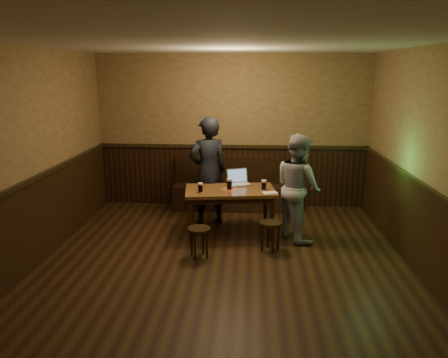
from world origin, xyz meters
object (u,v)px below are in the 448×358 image
object	(u,v)px
pint_left	(200,188)
person_grey	(298,187)
pub_table	(230,195)
stool_left	(199,234)
pint_right	(264,185)
laptop	(238,180)
person_suit	(208,171)
bench	(234,192)
stool_right	(270,228)
pint_mid	(229,184)

from	to	relation	value
pint_left	person_grey	bearing A→B (deg)	4.83
person_grey	pub_table	bearing A→B (deg)	57.04
stool_left	pint_right	world-z (taller)	pint_right
laptop	stool_left	bearing A→B (deg)	-133.49
laptop	person_grey	size ratio (longest dim) A/B	0.26
stool_left	pub_table	bearing A→B (deg)	67.11
person_suit	bench	bearing A→B (deg)	-140.42
pint_left	stool_right	bearing A→B (deg)	-20.92
laptop	stool_right	bearing A→B (deg)	-83.43
stool_right	pint_right	bearing A→B (deg)	98.51
pint_mid	pint_right	size ratio (longest dim) A/B	1.09
bench	pint_right	world-z (taller)	bench
stool_right	laptop	xyz separation A→B (m)	(-0.49, 0.92, 0.45)
bench	pub_table	distance (m)	1.38
pint_right	pub_table	bearing A→B (deg)	179.60
pint_right	laptop	distance (m)	0.51
pint_left	person_suit	size ratio (longest dim) A/B	0.08
bench	pub_table	size ratio (longest dim) A/B	1.52
pint_right	pint_left	bearing A→B (deg)	-167.69
stool_right	pint_mid	xyz separation A→B (m)	(-0.61, 0.60, 0.47)
bench	laptop	distance (m)	1.14
pint_left	laptop	size ratio (longest dim) A/B	0.36
stool_right	person_suit	bearing A→B (deg)	132.34
stool_left	person_grey	bearing A→B (deg)	30.07
pint_left	laptop	distance (m)	0.76
stool_left	pint_left	bearing A→B (deg)	94.55
bench	stool_left	world-z (taller)	bench
pint_left	pint_right	world-z (taller)	pint_right
pint_left	pint_right	distance (m)	0.97
stool_right	pint_right	world-z (taller)	pint_right
pint_left	pint_mid	distance (m)	0.47
stool_right	pint_left	world-z (taller)	pint_left
person_suit	stool_right	bearing A→B (deg)	106.27
stool_left	person_suit	distance (m)	1.49
pint_left	pint_right	xyz separation A→B (m)	(0.94, 0.21, 0.00)
pub_table	pint_mid	size ratio (longest dim) A/B	8.59
bench	stool_left	distance (m)	2.27
stool_right	stool_left	bearing A→B (deg)	-163.42
laptop	person_grey	bearing A→B (deg)	-45.19
pint_right	person_grey	world-z (taller)	person_grey
pint_mid	pint_left	bearing A→B (deg)	-154.33
pub_table	pint_left	size ratio (longest dim) A/B	9.80
stool_right	pint_mid	world-z (taller)	pint_mid
pub_table	pint_mid	xyz separation A→B (m)	(-0.01, -0.01, 0.18)
stool_left	pint_right	xyz separation A→B (m)	(0.89, 0.89, 0.47)
person_suit	person_grey	distance (m)	1.52
person_grey	bench	bearing A→B (deg)	7.50
bench	pint_right	bearing A→B (deg)	-69.15
pub_table	pint_right	world-z (taller)	pint_right
pint_mid	pint_right	world-z (taller)	pint_mid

